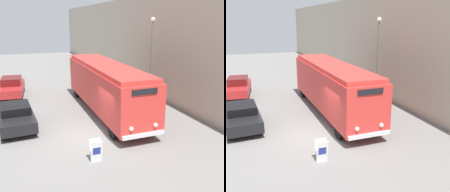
# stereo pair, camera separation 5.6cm
# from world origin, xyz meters

# --- Properties ---
(ground_plane) EXTENTS (80.00, 80.00, 0.00)m
(ground_plane) POSITION_xyz_m (0.00, 0.00, 0.00)
(ground_plane) COLOR slate
(building_wall_right) EXTENTS (0.30, 60.00, 8.26)m
(building_wall_right) POSITION_xyz_m (7.54, 10.00, 4.13)
(building_wall_right) COLOR #B2A893
(building_wall_right) RESTS_ON ground_plane
(vintage_bus) EXTENTS (2.45, 11.50, 3.37)m
(vintage_bus) POSITION_xyz_m (2.15, 3.54, 1.91)
(vintage_bus) COLOR black
(vintage_bus) RESTS_ON ground_plane
(sign_board) EXTENTS (0.52, 0.39, 1.04)m
(sign_board) POSITION_xyz_m (-0.50, -2.69, 0.50)
(sign_board) COLOR gray
(sign_board) RESTS_ON ground_plane
(streetlamp) EXTENTS (0.36, 0.36, 6.39)m
(streetlamp) POSITION_xyz_m (6.46, 5.04, 4.15)
(streetlamp) COLOR #595E60
(streetlamp) RESTS_ON ground_plane
(parked_car_near) EXTENTS (2.13, 4.39, 1.42)m
(parked_car_near) POSITION_xyz_m (-3.76, 2.70, 0.73)
(parked_car_near) COLOR black
(parked_car_near) RESTS_ON ground_plane
(parked_car_mid) EXTENTS (2.22, 4.65, 1.60)m
(parked_car_mid) POSITION_xyz_m (-3.92, 9.98, 0.81)
(parked_car_mid) COLOR black
(parked_car_mid) RESTS_ON ground_plane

